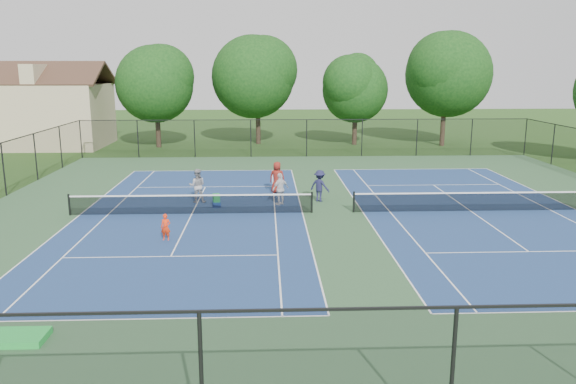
{
  "coord_description": "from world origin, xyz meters",
  "views": [
    {
      "loc": [
        -3.33,
        -27.02,
        7.11
      ],
      "look_at": [
        -2.28,
        -1.0,
        1.3
      ],
      "focal_mm": 35.0,
      "sensor_mm": 36.0,
      "label": 1
    }
  ],
  "objects_px": {
    "instructor": "(197,186)",
    "bystander_a": "(280,189)",
    "bystander_b": "(320,186)",
    "bystander_c": "(277,177)",
    "tree_back_a": "(156,79)",
    "tree_back_b": "(258,73)",
    "tree_back_c": "(356,85)",
    "child_player": "(166,227)",
    "tree_back_d": "(446,70)",
    "clapboard_house": "(48,112)",
    "ball_crate": "(217,205)",
    "ball_hopper": "(216,198)"
  },
  "relations": [
    {
      "from": "tree_back_a",
      "to": "bystander_b",
      "type": "height_order",
      "value": "tree_back_a"
    },
    {
      "from": "tree_back_b",
      "to": "ball_hopper",
      "type": "height_order",
      "value": "tree_back_b"
    },
    {
      "from": "tree_back_d",
      "to": "instructor",
      "type": "bearing_deg",
      "value": -132.84
    },
    {
      "from": "tree_back_d",
      "to": "ball_crate",
      "type": "xyz_separation_m",
      "value": [
        -18.89,
        -22.65,
        -6.68
      ]
    },
    {
      "from": "instructor",
      "to": "tree_back_b",
      "type": "bearing_deg",
      "value": -99.02
    },
    {
      "from": "ball_crate",
      "to": "bystander_c",
      "type": "bearing_deg",
      "value": 45.6
    },
    {
      "from": "child_player",
      "to": "bystander_c",
      "type": "height_order",
      "value": "bystander_c"
    },
    {
      "from": "tree_back_b",
      "to": "instructor",
      "type": "height_order",
      "value": "tree_back_b"
    },
    {
      "from": "clapboard_house",
      "to": "child_player",
      "type": "relative_size",
      "value": 9.53
    },
    {
      "from": "instructor",
      "to": "bystander_c",
      "type": "distance_m",
      "value": 4.84
    },
    {
      "from": "tree_back_d",
      "to": "tree_back_a",
      "type": "bearing_deg",
      "value": -180.0
    },
    {
      "from": "tree_back_a",
      "to": "ball_crate",
      "type": "xyz_separation_m",
      "value": [
        7.11,
        -22.65,
        -5.9
      ]
    },
    {
      "from": "bystander_c",
      "to": "bystander_a",
      "type": "bearing_deg",
      "value": 103.64
    },
    {
      "from": "tree_back_a",
      "to": "ball_hopper",
      "type": "distance_m",
      "value": 24.38
    },
    {
      "from": "tree_back_c",
      "to": "ball_crate",
      "type": "xyz_separation_m",
      "value": [
        -10.89,
        -23.65,
        -5.34
      ]
    },
    {
      "from": "tree_back_a",
      "to": "tree_back_d",
      "type": "bearing_deg",
      "value": 0.0
    },
    {
      "from": "instructor",
      "to": "bystander_a",
      "type": "bearing_deg",
      "value": 169.1
    },
    {
      "from": "tree_back_c",
      "to": "tree_back_d",
      "type": "height_order",
      "value": "tree_back_d"
    },
    {
      "from": "tree_back_d",
      "to": "child_player",
      "type": "distance_m",
      "value": 35.49
    },
    {
      "from": "tree_back_c",
      "to": "ball_hopper",
      "type": "distance_m",
      "value": 26.51
    },
    {
      "from": "child_player",
      "to": "ball_crate",
      "type": "relative_size",
      "value": 2.78
    },
    {
      "from": "bystander_c",
      "to": "ball_crate",
      "type": "relative_size",
      "value": 4.46
    },
    {
      "from": "tree_back_c",
      "to": "ball_hopper",
      "type": "bearing_deg",
      "value": -114.73
    },
    {
      "from": "tree_back_d",
      "to": "child_player",
      "type": "height_order",
      "value": "tree_back_d"
    },
    {
      "from": "clapboard_house",
      "to": "ball_hopper",
      "type": "xyz_separation_m",
      "value": [
        17.11,
        -23.65,
        -2.59
      ]
    },
    {
      "from": "bystander_c",
      "to": "ball_hopper",
      "type": "height_order",
      "value": "bystander_c"
    },
    {
      "from": "bystander_a",
      "to": "bystander_b",
      "type": "distance_m",
      "value": 2.25
    },
    {
      "from": "tree_back_a",
      "to": "instructor",
      "type": "xyz_separation_m",
      "value": [
        6.01,
        -21.56,
        -5.12
      ]
    },
    {
      "from": "ball_crate",
      "to": "instructor",
      "type": "bearing_deg",
      "value": 135.07
    },
    {
      "from": "tree_back_a",
      "to": "tree_back_c",
      "type": "height_order",
      "value": "tree_back_a"
    },
    {
      "from": "bystander_b",
      "to": "instructor",
      "type": "bearing_deg",
      "value": 33.69
    },
    {
      "from": "tree_back_c",
      "to": "ball_hopper",
      "type": "xyz_separation_m",
      "value": [
        -10.89,
        -23.65,
        -4.98
      ]
    },
    {
      "from": "bystander_c",
      "to": "tree_back_a",
      "type": "bearing_deg",
      "value": -50.46
    },
    {
      "from": "tree_back_a",
      "to": "tree_back_b",
      "type": "relative_size",
      "value": 0.91
    },
    {
      "from": "tree_back_c",
      "to": "clapboard_house",
      "type": "height_order",
      "value": "tree_back_c"
    },
    {
      "from": "tree_back_d",
      "to": "child_player",
      "type": "bearing_deg",
      "value": -125.99
    },
    {
      "from": "clapboard_house",
      "to": "ball_crate",
      "type": "bearing_deg",
      "value": -54.13
    },
    {
      "from": "tree_back_d",
      "to": "bystander_a",
      "type": "bearing_deg",
      "value": -124.95
    },
    {
      "from": "bystander_a",
      "to": "bystander_b",
      "type": "xyz_separation_m",
      "value": [
        2.14,
        0.69,
        0.0
      ]
    },
    {
      "from": "instructor",
      "to": "bystander_c",
      "type": "height_order",
      "value": "instructor"
    },
    {
      "from": "bystander_c",
      "to": "instructor",
      "type": "bearing_deg",
      "value": 38.41
    },
    {
      "from": "tree_back_a",
      "to": "tree_back_b",
      "type": "xyz_separation_m",
      "value": [
        9.0,
        2.0,
        0.56
      ]
    },
    {
      "from": "instructor",
      "to": "bystander_b",
      "type": "height_order",
      "value": "instructor"
    },
    {
      "from": "tree_back_d",
      "to": "bystander_c",
      "type": "distance_m",
      "value": 25.61
    },
    {
      "from": "tree_back_c",
      "to": "bystander_b",
      "type": "height_order",
      "value": "tree_back_c"
    },
    {
      "from": "instructor",
      "to": "bystander_b",
      "type": "xyz_separation_m",
      "value": [
        6.56,
        -0.02,
        -0.06
      ]
    },
    {
      "from": "tree_back_c",
      "to": "child_player",
      "type": "distance_m",
      "value": 32.22
    },
    {
      "from": "instructor",
      "to": "ball_crate",
      "type": "relative_size",
      "value": 4.49
    },
    {
      "from": "bystander_b",
      "to": "ball_hopper",
      "type": "height_order",
      "value": "bystander_b"
    },
    {
      "from": "instructor",
      "to": "bystander_a",
      "type": "xyz_separation_m",
      "value": [
        4.43,
        -0.71,
        -0.06
      ]
    }
  ]
}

